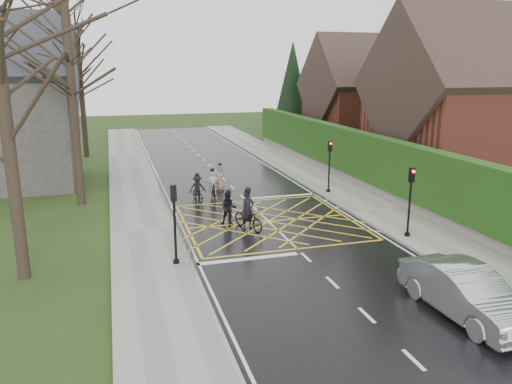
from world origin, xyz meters
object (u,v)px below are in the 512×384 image
cyclist_lead (220,180)px  cyclist_mid (198,191)px  cyclist_back (229,212)px  cyclist_front (213,188)px  car (466,292)px  cyclist_rear (248,216)px

cyclist_lead → cyclist_mid: bearing=-115.1°
cyclist_back → cyclist_front: bearing=101.8°
cyclist_back → car: size_ratio=0.39×
cyclist_mid → cyclist_front: cyclist_front is taller
cyclist_front → cyclist_lead: cyclist_front is taller
cyclist_rear → car: size_ratio=0.46×
cyclist_back → cyclist_mid: bearing=112.5°
cyclist_back → cyclist_front: size_ratio=0.98×
cyclist_back → cyclist_mid: 4.86m
cyclist_mid → cyclist_front: 0.93m
cyclist_mid → cyclist_lead: size_ratio=0.96×
cyclist_rear → cyclist_back: cyclist_rear is taller
cyclist_mid → cyclist_rear: bearing=-84.9°
cyclist_front → cyclist_lead: size_ratio=1.03×
cyclist_back → cyclist_mid: size_ratio=1.05×
cyclist_mid → cyclist_back: bearing=-90.5°
cyclist_back → cyclist_front: (0.22, 4.99, 0.01)m
cyclist_lead → cyclist_rear: bearing=-80.6°
cyclist_mid → car: cyclist_mid is taller
cyclist_lead → car: cyclist_lead is taller
cyclist_rear → cyclist_lead: 8.11m
cyclist_rear → cyclist_lead: size_ratio=1.22×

